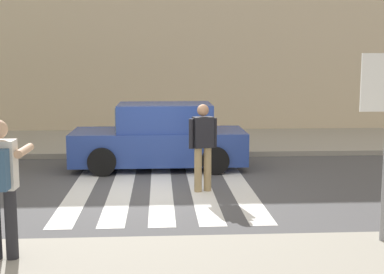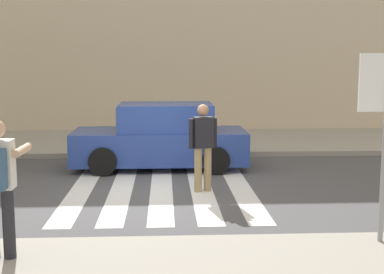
# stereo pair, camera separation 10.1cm
# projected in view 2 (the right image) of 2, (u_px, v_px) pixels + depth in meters

# --- Properties ---
(ground_plane) EXTENTS (120.00, 120.00, 0.00)m
(ground_plane) POSITION_uv_depth(u_px,v_px,m) (161.00, 190.00, 10.64)
(ground_plane) COLOR #4C4C4F
(sidewalk_far) EXTENTS (60.00, 4.80, 0.14)m
(sidewalk_far) POSITION_uv_depth(u_px,v_px,m) (162.00, 142.00, 16.56)
(sidewalk_far) COLOR #9E998C
(sidewalk_far) RESTS_ON ground
(building_facade_far) EXTENTS (56.00, 4.00, 7.16)m
(building_facade_far) POSITION_uv_depth(u_px,v_px,m) (162.00, 34.00, 20.41)
(building_facade_far) COLOR beige
(building_facade_far) RESTS_ON ground
(crosswalk_stripe_0) EXTENTS (0.44, 5.20, 0.01)m
(crosswalk_stripe_0) POSITION_uv_depth(u_px,v_px,m) (82.00, 189.00, 10.75)
(crosswalk_stripe_0) COLOR silver
(crosswalk_stripe_0) RESTS_ON ground
(crosswalk_stripe_1) EXTENTS (0.44, 5.20, 0.01)m
(crosswalk_stripe_1) POSITION_uv_depth(u_px,v_px,m) (122.00, 188.00, 10.79)
(crosswalk_stripe_1) COLOR silver
(crosswalk_stripe_1) RESTS_ON ground
(crosswalk_stripe_2) EXTENTS (0.44, 5.20, 0.01)m
(crosswalk_stripe_2) POSITION_uv_depth(u_px,v_px,m) (161.00, 188.00, 10.83)
(crosswalk_stripe_2) COLOR silver
(crosswalk_stripe_2) RESTS_ON ground
(crosswalk_stripe_3) EXTENTS (0.44, 5.20, 0.01)m
(crosswalk_stripe_3) POSITION_uv_depth(u_px,v_px,m) (201.00, 187.00, 10.87)
(crosswalk_stripe_3) COLOR silver
(crosswalk_stripe_3) RESTS_ON ground
(crosswalk_stripe_4) EXTENTS (0.44, 5.20, 0.01)m
(crosswalk_stripe_4) POSITION_uv_depth(u_px,v_px,m) (240.00, 187.00, 10.91)
(crosswalk_stripe_4) COLOR silver
(crosswalk_stripe_4) RESTS_ON ground
(pedestrian_crossing) EXTENTS (0.56, 0.34, 1.72)m
(pedestrian_crossing) POSITION_uv_depth(u_px,v_px,m) (203.00, 143.00, 10.43)
(pedestrian_crossing) COLOR tan
(pedestrian_crossing) RESTS_ON ground
(parked_car_blue) EXTENTS (4.10, 1.92, 1.55)m
(parked_car_blue) POSITION_uv_depth(u_px,v_px,m) (161.00, 138.00, 12.81)
(parked_car_blue) COLOR #284293
(parked_car_blue) RESTS_ON ground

